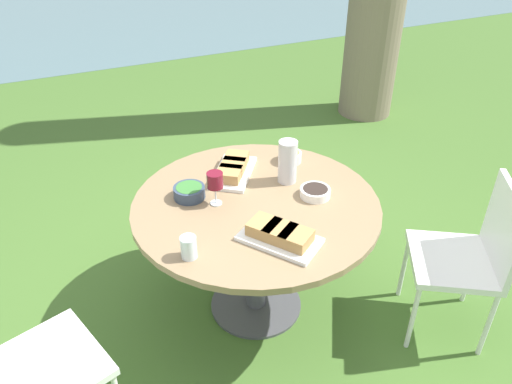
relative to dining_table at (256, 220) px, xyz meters
The scene contains 13 objects.
ground_plane 0.62m from the dining_table, ahead, with size 40.00×40.00×0.00m, color #446B2B.
river_strip 7.02m from the dining_table, 90.00° to the left, with size 40.00×5.00×0.01m.
dining_table is the anchor object (origin of this frame).
chair_near_left 1.24m from the dining_table, 162.15° to the right, with size 0.53×0.55×0.89m.
chair_near_right 1.11m from the dining_table, 32.05° to the right, with size 0.59×0.60×0.89m.
water_pitcher 0.35m from the dining_table, 25.94° to the left, with size 0.11×0.10×0.24m.
wine_glass 0.32m from the dining_table, 159.29° to the left, with size 0.08×0.08×0.18m.
platter_bread_main 0.33m from the dining_table, 90.39° to the left, with size 0.37×0.41×0.08m.
platter_charcuterie 0.36m from the dining_table, 96.04° to the right, with size 0.37×0.41×0.08m.
bowl_fries 0.48m from the dining_table, 40.20° to the left, with size 0.13×0.13×0.06m.
bowl_salad 0.37m from the dining_table, 148.29° to the left, with size 0.16×0.16×0.06m.
bowl_olives 0.34m from the dining_table, 14.65° to the right, with size 0.16×0.16×0.05m.
cup_water_near 0.54m from the dining_table, 149.07° to the right, with size 0.07×0.07×0.10m.
Camera 1 is at (-0.87, -1.90, 2.15)m, focal length 35.00 mm.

